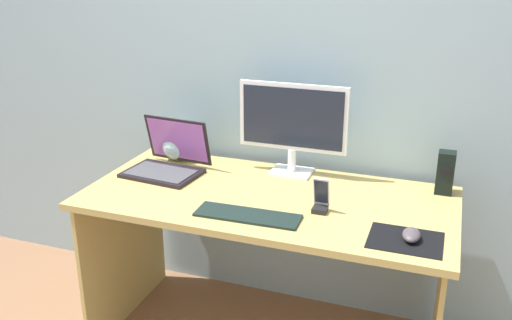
# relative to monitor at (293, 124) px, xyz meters

# --- Properties ---
(wall_back) EXTENTS (6.00, 0.04, 2.50)m
(wall_back) POSITION_rel_monitor_xyz_m (-0.02, 0.15, 0.29)
(wall_back) COLOR #92ABBC
(wall_back) RESTS_ON ground_plane
(desk) EXTENTS (1.49, 0.72, 0.73)m
(desk) POSITION_rel_monitor_xyz_m (-0.02, -0.27, -0.38)
(desk) COLOR tan
(desk) RESTS_ON ground_plane
(monitor) EXTENTS (0.48, 0.14, 0.41)m
(monitor) POSITION_rel_monitor_xyz_m (0.00, 0.00, 0.00)
(monitor) COLOR white
(monitor) RESTS_ON desk
(speaker_right) EXTENTS (0.07, 0.07, 0.18)m
(speaker_right) POSITION_rel_monitor_xyz_m (0.65, 0.00, -0.14)
(speaker_right) COLOR black
(speaker_right) RESTS_ON desk
(laptop) EXTENTS (0.35, 0.31, 0.23)m
(laptop) POSITION_rel_monitor_xyz_m (-0.53, -0.17, -0.18)
(laptop) COLOR black
(laptop) RESTS_ON desk
(fishbowl) EXTENTS (0.16, 0.16, 0.16)m
(fishbowl) POSITION_rel_monitor_xyz_m (-0.56, -0.00, -0.15)
(fishbowl) COLOR silver
(fishbowl) RESTS_ON desk
(keyboard_external) EXTENTS (0.40, 0.13, 0.01)m
(keyboard_external) POSITION_rel_monitor_xyz_m (-0.03, -0.48, -0.23)
(keyboard_external) COLOR black
(keyboard_external) RESTS_ON desk
(mousepad) EXTENTS (0.25, 0.20, 0.00)m
(mousepad) POSITION_rel_monitor_xyz_m (0.54, -0.47, -0.23)
(mousepad) COLOR black
(mousepad) RESTS_ON desk
(mouse) EXTENTS (0.06, 0.10, 0.04)m
(mouse) POSITION_rel_monitor_xyz_m (0.56, -0.46, -0.21)
(mouse) COLOR #4D434A
(mouse) RESTS_ON mousepad
(phone_in_dock) EXTENTS (0.06, 0.06, 0.14)m
(phone_in_dock) POSITION_rel_monitor_xyz_m (0.22, -0.34, -0.18)
(phone_in_dock) COLOR black
(phone_in_dock) RESTS_ON desk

